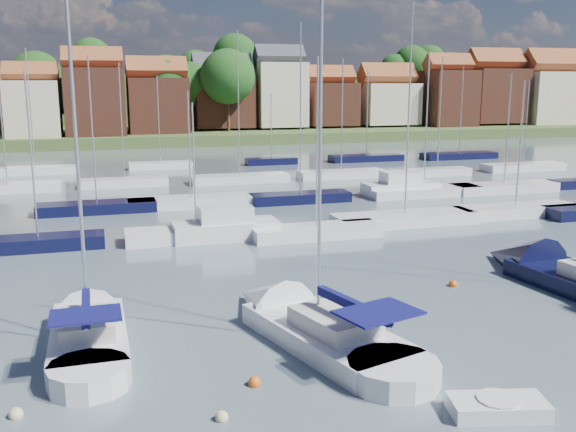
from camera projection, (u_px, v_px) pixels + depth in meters
name	position (u px, v px, depth m)	size (l,w,h in m)	color
ground	(240.00, 189.00, 63.24)	(260.00, 260.00, 0.00)	#404D57
sailboat_left	(89.00, 329.00, 26.32)	(2.95, 10.82, 14.71)	silver
sailboat_centre	(303.00, 324.00, 26.84)	(6.65, 12.89, 16.89)	silver
sailboat_navy	(563.00, 276.00, 33.55)	(5.25, 14.20, 19.10)	black
tender	(498.00, 407.00, 20.21)	(3.26, 2.07, 0.65)	silver
buoy_a	(16.00, 417.00, 20.08)	(0.45, 0.45, 0.45)	beige
buoy_b	(222.00, 420.00, 19.91)	(0.42, 0.42, 0.42)	beige
buoy_c	(255.00, 385.00, 22.20)	(0.46, 0.46, 0.46)	#D85914
buoy_e	(453.00, 286.00, 32.99)	(0.45, 0.45, 0.45)	#D85914
marina_field	(271.00, 191.00, 59.12)	(79.62, 41.41, 15.93)	silver
far_shore_town	(165.00, 107.00, 149.91)	(212.46, 90.00, 22.27)	#41572B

